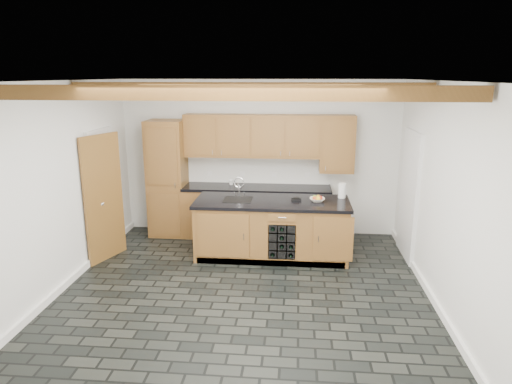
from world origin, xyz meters
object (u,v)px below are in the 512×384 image
(kitchen_scale, at_px, (296,199))
(paper_towel, at_px, (342,191))
(fruit_bowl, at_px, (317,200))
(island, at_px, (272,229))

(kitchen_scale, xyz_separation_m, paper_towel, (0.74, 0.23, 0.10))
(kitchen_scale, bearing_deg, fruit_bowl, -8.91)
(island, height_order, kitchen_scale, kitchen_scale)
(island, bearing_deg, kitchen_scale, 8.15)
(paper_towel, bearing_deg, island, -165.66)
(fruit_bowl, xyz_separation_m, paper_towel, (0.41, 0.26, 0.09))
(kitchen_scale, relative_size, paper_towel, 0.67)
(kitchen_scale, distance_m, fruit_bowl, 0.33)
(paper_towel, bearing_deg, fruit_bowl, -147.02)
(island, distance_m, kitchen_scale, 0.62)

